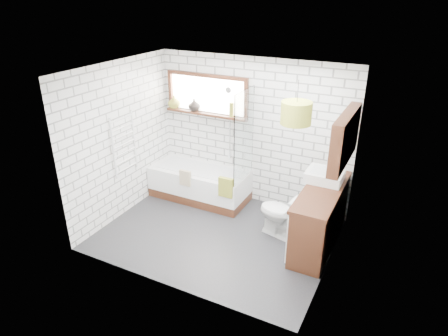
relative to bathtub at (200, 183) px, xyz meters
The scene contains 22 objects.
floor 1.27m from the bathtub, 48.05° to the right, with size 3.40×2.60×0.01m, color #252528.
ceiling 2.55m from the bathtub, 48.05° to the right, with size 3.40×2.60×0.01m, color white.
wall_back 1.33m from the bathtub, 25.06° to the left, with size 3.40×0.01×2.50m, color white.
wall_front 2.56m from the bathtub, 69.63° to the right, with size 3.40×0.01×2.50m, color white.
wall_left 1.60m from the bathtub, 133.74° to the right, with size 0.01×2.60×2.50m, color white.
wall_right 2.86m from the bathtub, 19.95° to the right, with size 0.01×2.60×2.50m, color white.
window 1.56m from the bathtub, 94.04° to the left, with size 1.52×0.16×0.68m, color #391B10.
towel_radiator 1.55m from the bathtub, 132.23° to the right, with size 0.06×0.52×1.00m, color white.
mirror_cabinet 2.82m from the bathtub, ahead, with size 0.16×1.20×0.70m, color #391B10.
shower_riser 1.20m from the bathtub, 38.70° to the left, with size 0.02×0.02×1.30m, color silver.
bathtub is the anchor object (origin of this frame).
shower_screen 1.33m from the bathtub, ahead, with size 0.02×0.72×1.50m, color white.
towel_green 0.85m from the bathtub, 28.10° to the right, with size 0.25×0.07×0.33m, color olive.
towel_beige 0.46m from the bathtub, 98.03° to the right, with size 0.21×0.05×0.27m, color tan.
vanity 2.32m from the bathtub, 11.19° to the right, with size 0.51×1.58×0.90m, color #391B10.
basin 2.33m from the bathtub, ahead, with size 0.52×0.45×0.15m, color white.
tap 2.50m from the bathtub, ahead, with size 0.03×0.03×0.17m, color silver.
toilet 1.79m from the bathtub, 15.89° to the right, with size 0.75×0.43×0.76m, color white.
vase_olive 1.51m from the bathtub, 155.22° to the left, with size 0.21×0.21×0.22m, color olive.
vase_dark 1.37m from the bathtub, 129.51° to the left, with size 0.20×0.20×0.21m, color black.
bottle 1.43m from the bathtub, 33.69° to the left, with size 0.07×0.07×0.23m, color olive.
pendant 2.83m from the bathtub, 26.17° to the right, with size 0.37×0.37×0.28m, color olive.
Camera 1 is at (2.45, -4.56, 3.49)m, focal length 32.00 mm.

